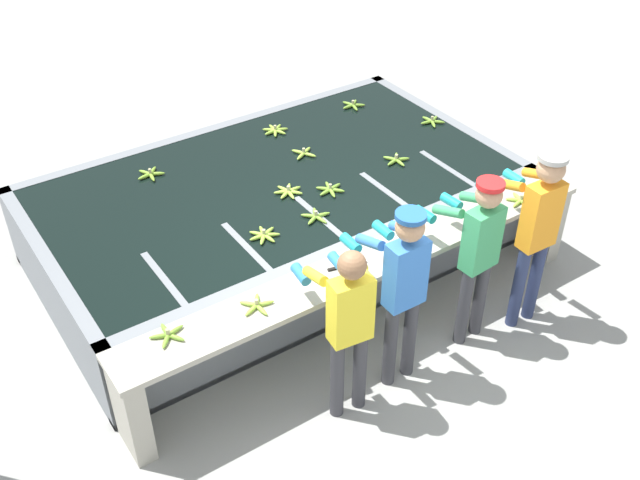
# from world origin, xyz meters

# --- Properties ---
(ground_plane) EXTENTS (80.00, 80.00, 0.00)m
(ground_plane) POSITION_xyz_m (0.00, 0.00, 0.00)
(ground_plane) COLOR #999993
(ground_plane) RESTS_ON ground
(wash_tank) EXTENTS (4.58, 2.63, 0.85)m
(wash_tank) POSITION_xyz_m (-0.00, 1.75, 0.42)
(wash_tank) COLOR gray
(wash_tank) RESTS_ON ground
(work_ledge) EXTENTS (4.58, 0.45, 0.85)m
(work_ledge) POSITION_xyz_m (0.00, 0.23, 0.61)
(work_ledge) COLOR #A8A393
(work_ledge) RESTS_ON ground
(worker_0) EXTENTS (0.46, 0.73, 1.58)m
(worker_0) POSITION_xyz_m (-0.64, -0.34, 0.94)
(worker_0) COLOR #38383D
(worker_0) RESTS_ON ground
(worker_1) EXTENTS (0.41, 0.72, 1.67)m
(worker_1) POSITION_xyz_m (-0.09, -0.29, 1.02)
(worker_1) COLOR #38383D
(worker_1) RESTS_ON ground
(worker_2) EXTENTS (0.44, 0.73, 1.62)m
(worker_2) POSITION_xyz_m (0.74, -0.26, 0.98)
(worker_2) COLOR #38383D
(worker_2) RESTS_ON ground
(worker_3) EXTENTS (0.42, 0.73, 1.74)m
(worker_3) POSITION_xyz_m (1.29, -0.37, 1.06)
(worker_3) COLOR navy
(worker_3) RESTS_ON ground
(banana_bunch_floating_0) EXTENTS (0.28, 0.28, 0.08)m
(banana_bunch_floating_0) POSITION_xyz_m (-0.57, 1.00, 0.87)
(banana_bunch_floating_0) COLOR #93BC3D
(banana_bunch_floating_0) RESTS_ON wash_tank
(banana_bunch_floating_1) EXTENTS (0.28, 0.28, 0.08)m
(banana_bunch_floating_1) POSITION_xyz_m (-0.02, 1.47, 0.87)
(banana_bunch_floating_1) COLOR #9EC642
(banana_bunch_floating_1) RESTS_ON wash_tank
(banana_bunch_floating_2) EXTENTS (0.26, 0.26, 0.08)m
(banana_bunch_floating_2) POSITION_xyz_m (0.49, 1.99, 0.87)
(banana_bunch_floating_2) COLOR #9EC642
(banana_bunch_floating_2) RESTS_ON wash_tank
(banana_bunch_floating_3) EXTENTS (0.28, 0.27, 0.08)m
(banana_bunch_floating_3) POSITION_xyz_m (1.19, 1.36, 0.87)
(banana_bunch_floating_3) COLOR #75A333
(banana_bunch_floating_3) RESTS_ON wash_tank
(banana_bunch_floating_4) EXTENTS (0.28, 0.28, 0.08)m
(banana_bunch_floating_4) POSITION_xyz_m (0.33, 1.28, 0.87)
(banana_bunch_floating_4) COLOR #75A333
(banana_bunch_floating_4) RESTS_ON wash_tank
(banana_bunch_floating_5) EXTENTS (0.27, 0.27, 0.08)m
(banana_bunch_floating_5) POSITION_xyz_m (2.03, 1.79, 0.87)
(banana_bunch_floating_5) COLOR #75A333
(banana_bunch_floating_5) RESTS_ON wash_tank
(banana_bunch_floating_6) EXTENTS (0.27, 0.28, 0.08)m
(banana_bunch_floating_6) POSITION_xyz_m (1.54, 2.59, 0.87)
(banana_bunch_floating_6) COLOR #75A333
(banana_bunch_floating_6) RESTS_ON wash_tank
(banana_bunch_floating_7) EXTENTS (0.27, 0.27, 0.08)m
(banana_bunch_floating_7) POSITION_xyz_m (-0.97, 2.49, 0.87)
(banana_bunch_floating_7) COLOR #7FAD33
(banana_bunch_floating_7) RESTS_ON wash_tank
(banana_bunch_floating_8) EXTENTS (0.27, 0.27, 0.08)m
(banana_bunch_floating_8) POSITION_xyz_m (-0.04, 0.98, 0.87)
(banana_bunch_floating_8) COLOR #75A333
(banana_bunch_floating_8) RESTS_ON wash_tank
(banana_bunch_floating_9) EXTENTS (0.28, 0.28, 0.08)m
(banana_bunch_floating_9) POSITION_xyz_m (0.50, 2.57, 0.87)
(banana_bunch_floating_9) COLOR #93BC3D
(banana_bunch_floating_9) RESTS_ON wash_tank
(banana_bunch_ledge_0) EXTENTS (0.28, 0.27, 0.08)m
(banana_bunch_ledge_0) POSITION_xyz_m (-1.78, 0.32, 0.87)
(banana_bunch_ledge_0) COLOR #75A333
(banana_bunch_ledge_0) RESTS_ON work_ledge
(banana_bunch_ledge_1) EXTENTS (0.28, 0.27, 0.08)m
(banana_bunch_ledge_1) POSITION_xyz_m (-1.08, 0.24, 0.87)
(banana_bunch_ledge_1) COLOR #93BC3D
(banana_bunch_ledge_1) RESTS_ON work_ledge
(banana_bunch_ledge_2) EXTENTS (0.28, 0.28, 0.08)m
(banana_bunch_ledge_2) POSITION_xyz_m (1.68, 0.13, 0.87)
(banana_bunch_ledge_2) COLOR #9EC642
(banana_bunch_ledge_2) RESTS_ON work_ledge
(knife_0) EXTENTS (0.35, 0.11, 0.02)m
(knife_0) POSITION_xyz_m (-0.26, 0.27, 0.86)
(knife_0) COLOR silver
(knife_0) RESTS_ON work_ledge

